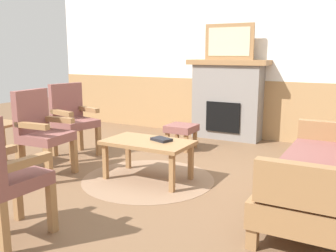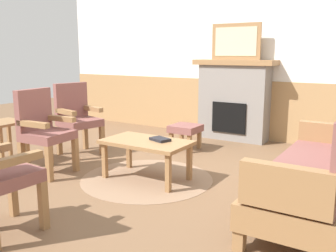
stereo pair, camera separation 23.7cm
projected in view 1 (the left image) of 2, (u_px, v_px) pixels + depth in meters
ground_plane at (153, 180)px, 4.10m from camera, size 14.00×14.00×0.00m
wall_back at (234, 58)px, 6.08m from camera, size 7.20×0.14×2.70m
fireplace at (227, 99)px, 5.99m from camera, size 1.30×0.44×1.28m
framed_picture at (229, 42)px, 5.82m from camera, size 0.80×0.04×0.56m
couch at (323, 171)px, 3.15m from camera, size 0.70×1.80×0.98m
coffee_table at (148, 146)px, 4.05m from camera, size 0.96×0.56×0.44m
round_rug at (148, 179)px, 4.13m from camera, size 1.47×1.47×0.01m
book_on_table at (161, 139)px, 4.04m from camera, size 0.25×0.20×0.03m
footstool at (181, 130)px, 5.37m from camera, size 0.40×0.40×0.36m
armchair_near_fireplace at (72, 116)px, 5.02m from camera, size 0.57×0.57×0.98m
armchair_by_window_left at (41, 129)px, 4.18m from camera, size 0.51×0.51×0.98m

